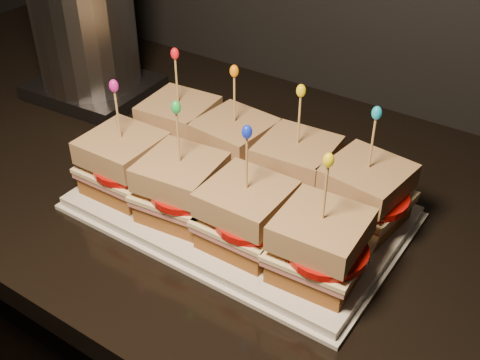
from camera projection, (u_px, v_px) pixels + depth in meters
The scene contains 62 objects.
granite_slab at pixel (466, 281), 0.74m from camera, with size 2.41×0.67×0.04m, color black.
platter at pixel (240, 208), 0.81m from camera, with size 0.42×0.26×0.02m, color silver.
platter_rim at pixel (240, 211), 0.81m from camera, with size 0.43×0.27×0.01m, color silver.
sandwich_0_bread_bot at pixel (181, 142), 0.91m from camera, with size 0.09×0.09×0.03m, color brown.
sandwich_0_ham at pixel (180, 133), 0.90m from camera, with size 0.10×0.10×0.01m, color #C26865.
sandwich_0_cheese at pixel (180, 129), 0.89m from camera, with size 0.10×0.10×0.01m, color #F7E6AB.
sandwich_0_tomato at pixel (183, 128), 0.88m from camera, with size 0.09×0.09×0.01m, color #B30D08.
sandwich_0_bread_top at pixel (179, 112), 0.88m from camera, with size 0.09×0.09×0.03m, color #5B260B.
sandwich_0_pick at pixel (177, 83), 0.85m from camera, with size 0.00×0.00×0.09m, color tan.
sandwich_0_frill at pixel (175, 54), 0.82m from camera, with size 0.01×0.01×0.02m, color red.
sandwich_1_bread_bot at pixel (235, 163), 0.86m from camera, with size 0.09×0.09×0.03m, color brown.
sandwich_1_ham at pixel (235, 153), 0.85m from camera, with size 0.10×0.10×0.01m, color #C26865.
sandwich_1_cheese at pixel (235, 149), 0.85m from camera, with size 0.10×0.10×0.01m, color #F7E6AB.
sandwich_1_tomato at pixel (239, 149), 0.83m from camera, with size 0.09×0.09×0.01m, color #B30D08.
sandwich_1_bread_top at pixel (235, 132), 0.83m from camera, with size 0.09×0.09×0.03m, color #5B260B.
sandwich_1_pick at pixel (234, 102), 0.80m from camera, with size 0.00×0.00×0.09m, color tan.
sandwich_1_frill at pixel (234, 71), 0.78m from camera, with size 0.01×0.01×0.02m, color orange.
sandwich_2_bread_bot at pixel (295, 185), 0.81m from camera, with size 0.09×0.09×0.03m, color brown.
sandwich_2_ham at pixel (295, 175), 0.81m from camera, with size 0.10×0.10×0.01m, color #C26865.
sandwich_2_cheese at pixel (296, 171), 0.80m from camera, with size 0.10×0.10×0.01m, color #F7E6AB.
sandwich_2_tomato at pixel (302, 171), 0.79m from camera, with size 0.09×0.09×0.01m, color #B30D08.
sandwich_2_bread_top at pixel (297, 153), 0.78m from camera, with size 0.09×0.09×0.03m, color #5B260B.
sandwich_2_pick at pixel (299, 123), 0.76m from camera, with size 0.00×0.00×0.09m, color tan.
sandwich_2_frill at pixel (301, 91), 0.73m from camera, with size 0.01×0.01×0.02m, color yellow.
sandwich_3_bread_bot at pixel (362, 211), 0.77m from camera, with size 0.09×0.09×0.03m, color brown.
sandwich_3_ham at pixel (364, 200), 0.76m from camera, with size 0.10×0.10×0.01m, color #C26865.
sandwich_3_cheese at pixel (364, 196), 0.76m from camera, with size 0.10×0.10×0.01m, color #F7E6AB.
sandwich_3_tomato at pixel (372, 197), 0.74m from camera, with size 0.09×0.09×0.01m, color #B30D08.
sandwich_3_bread_top at pixel (367, 178), 0.74m from camera, with size 0.09×0.09×0.03m, color #5B260B.
sandwich_3_pick at pixel (372, 146), 0.71m from camera, with size 0.00×0.00×0.09m, color tan.
sandwich_3_frill at pixel (377, 113), 0.69m from camera, with size 0.01×0.01×0.02m, color #159CBE.
sandwich_4_bread_bot at pixel (126, 180), 0.83m from camera, with size 0.09×0.09×0.03m, color brown.
sandwich_4_ham at pixel (125, 170), 0.82m from camera, with size 0.10×0.10×0.01m, color #C26865.
sandwich_4_cheese at pixel (124, 166), 0.81m from camera, with size 0.10×0.10×0.01m, color #F7E6AB.
sandwich_4_tomato at pixel (127, 166), 0.80m from camera, with size 0.09×0.09×0.01m, color #B30D08.
sandwich_4_bread_top at pixel (122, 148), 0.80m from camera, with size 0.09×0.09×0.03m, color #5B260B.
sandwich_4_pick at pixel (118, 118), 0.77m from camera, with size 0.00×0.00×0.09m, color tan.
sandwich_4_frill at pixel (114, 86), 0.74m from camera, with size 0.01×0.01×0.02m, color #C21890.
sandwich_5_bread_bot at pixel (183, 205), 0.78m from camera, with size 0.09×0.09×0.03m, color brown.
sandwich_5_ham at pixel (182, 194), 0.77m from camera, with size 0.10×0.10×0.01m, color #C26865.
sandwich_5_cheese at pixel (182, 190), 0.77m from camera, with size 0.10×0.10×0.01m, color #F7E6AB.
sandwich_5_tomato at pixel (186, 191), 0.75m from camera, with size 0.09×0.09×0.01m, color #B30D08.
sandwich_5_bread_top at pixel (180, 172), 0.75m from camera, with size 0.09×0.09×0.03m, color #5B260B.
sandwich_5_pick at pixel (178, 140), 0.72m from camera, with size 0.00×0.00×0.09m, color tan.
sandwich_5_frill at pixel (176, 107), 0.70m from camera, with size 0.01×0.01×0.02m, color green.
sandwich_6_bread_bot at pixel (246, 233), 0.73m from camera, with size 0.09×0.09×0.03m, color brown.
sandwich_6_ham at pixel (246, 222), 0.72m from camera, with size 0.10×0.10×0.01m, color #C26865.
sandwich_6_cheese at pixel (246, 217), 0.72m from camera, with size 0.10×0.10×0.01m, color #F7E6AB.
sandwich_6_tomato at pixel (252, 219), 0.71m from camera, with size 0.09×0.09×0.01m, color #B30D08.
sandwich_6_bread_top at pixel (246, 199), 0.70m from camera, with size 0.09×0.09×0.03m, color #5B260B.
sandwich_6_pick at pixel (247, 166), 0.68m from camera, with size 0.00×0.00×0.09m, color tan.
sandwich_6_frill at pixel (247, 132), 0.65m from camera, with size 0.01×0.01×0.02m, color #132CDC.
sandwich_7_bread_bot at pixel (318, 264), 0.69m from camera, with size 0.09×0.09×0.03m, color brown.
sandwich_7_ham at pixel (319, 253), 0.68m from camera, with size 0.10×0.10×0.01m, color #C26865.
sandwich_7_cheese at pixel (320, 248), 0.68m from camera, with size 0.10×0.10×0.01m, color #F7E6AB.
sandwich_7_tomato at pixel (327, 251), 0.66m from camera, with size 0.09×0.09×0.01m, color #B30D08.
sandwich_7_bread_top at pixel (322, 229), 0.66m from camera, with size 0.09×0.09×0.03m, color #5B260B.
sandwich_7_pick at pixel (325, 196), 0.63m from camera, with size 0.00×0.00×0.09m, color tan.
sandwich_7_frill at pixel (329, 160), 0.61m from camera, with size 0.01×0.01×0.02m, color yellow.
appliance_base at pixel (94, 88), 1.09m from camera, with size 0.21×0.17×0.03m, color #262628.
appliance_body at pixel (84, 21), 1.02m from camera, with size 0.17×0.17×0.23m, color silver.
appliance at pixel (84, 23), 1.02m from camera, with size 0.21×0.17×0.27m, color silver, non-canonical shape.
Camera 1 is at (-0.30, 1.08, 1.41)m, focal length 45.00 mm.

